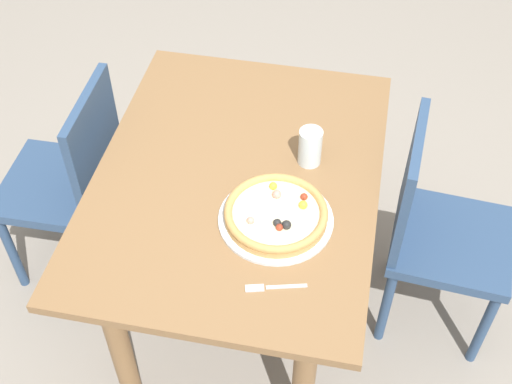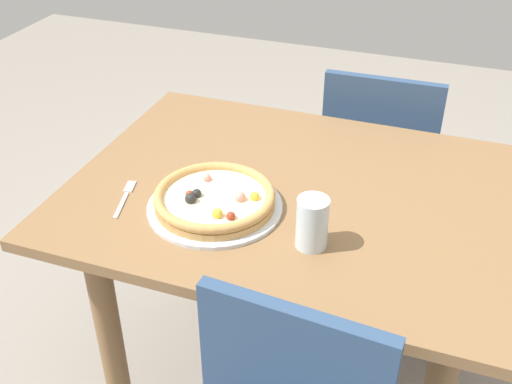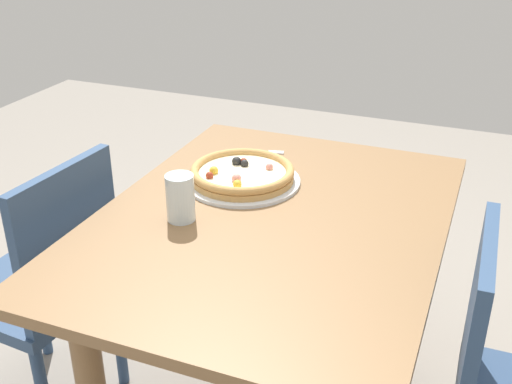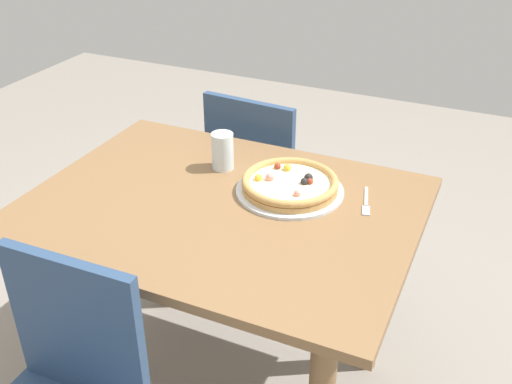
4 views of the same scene
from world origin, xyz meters
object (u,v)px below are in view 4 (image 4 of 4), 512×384
(plate, at_px, (290,191))
(pizza, at_px, (290,183))
(dining_table, at_px, (222,241))
(drinking_glass, at_px, (223,151))
(chair_near, at_px, (263,180))
(fork, at_px, (366,203))

(plate, height_order, pizza, pizza)
(dining_table, relative_size, drinking_glass, 9.36)
(dining_table, height_order, chair_near, chair_near)
(pizza, bearing_deg, drinking_glass, -12.72)
(dining_table, relative_size, chair_near, 1.34)
(chair_near, bearing_deg, fork, -36.56)
(drinking_glass, bearing_deg, fork, 176.37)
(dining_table, relative_size, plate, 3.46)
(pizza, bearing_deg, dining_table, 42.79)
(fork, relative_size, drinking_glass, 1.32)
(plate, distance_m, drinking_glass, 0.27)
(plate, relative_size, drinking_glass, 2.71)
(fork, distance_m, drinking_glass, 0.50)
(plate, relative_size, fork, 2.04)
(dining_table, bearing_deg, plate, -137.35)
(chair_near, height_order, plate, chair_near)
(dining_table, distance_m, drinking_glass, 0.30)
(dining_table, xyz_separation_m, drinking_glass, (0.10, -0.21, 0.20))
(chair_near, xyz_separation_m, plate, (-0.31, 0.50, 0.29))
(chair_near, xyz_separation_m, fork, (-0.54, 0.47, 0.28))
(dining_table, xyz_separation_m, plate, (-0.16, -0.15, 0.14))
(pizza, bearing_deg, plate, 125.18)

